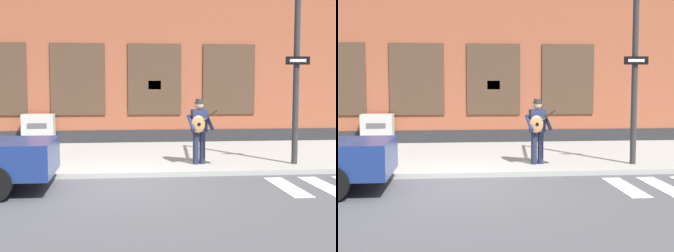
% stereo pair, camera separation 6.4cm
% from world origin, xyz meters
% --- Properties ---
extents(ground_plane, '(160.00, 160.00, 0.00)m').
position_xyz_m(ground_plane, '(0.00, 0.00, 0.00)').
color(ground_plane, '#4C4C51').
extents(sidewalk, '(28.00, 5.82, 0.12)m').
position_xyz_m(sidewalk, '(0.00, 3.81, 0.06)').
color(sidewalk, '#9E9E99').
rests_on(sidewalk, ground).
extents(building_backdrop, '(28.00, 4.06, 7.48)m').
position_xyz_m(building_backdrop, '(-0.00, 8.71, 3.73)').
color(building_backdrop, brown).
rests_on(building_backdrop, ground).
extents(busker, '(0.75, 0.59, 1.65)m').
position_xyz_m(busker, '(2.09, 1.93, 1.05)').
color(busker, '#1E233D').
rests_on(busker, sidewalk).
extents(traffic_light, '(0.76, 3.37, 5.32)m').
position_xyz_m(traffic_light, '(4.39, 0.51, 3.81)').
color(traffic_light, '#2D2D30').
rests_on(traffic_light, sidewalk).
extents(utility_box, '(1.04, 0.60, 1.03)m').
position_xyz_m(utility_box, '(-2.61, 6.27, 0.63)').
color(utility_box, '#ADADA8').
rests_on(utility_box, sidewalk).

